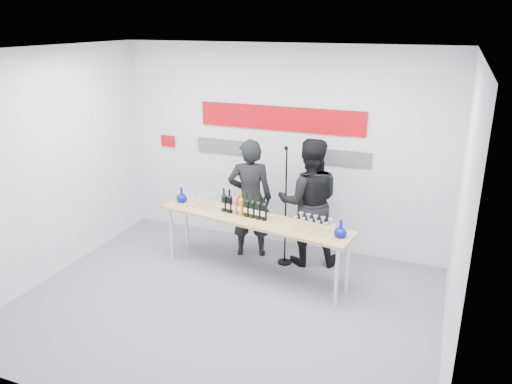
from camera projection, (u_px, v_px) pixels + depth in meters
ground at (225, 304)px, 6.10m from camera, size 5.00×5.00×0.00m
back_wall at (280, 148)px, 7.37m from camera, size 5.00×0.04×3.00m
signage at (276, 128)px, 7.26m from camera, size 3.38×0.02×0.79m
tasting_table at (253, 222)px, 6.61m from camera, size 2.78×0.96×0.82m
wine_bottles at (244, 204)px, 6.62m from camera, size 0.71×0.18×0.33m
decanter_left at (182, 194)px, 7.15m from camera, size 0.16×0.16×0.21m
decanter_right at (341, 228)px, 5.99m from camera, size 0.16×0.16×0.21m
glasses_left at (200, 200)px, 6.98m from camera, size 0.39×0.27×0.18m
glasses_right at (315, 225)px, 6.13m from camera, size 0.56×0.30×0.18m
presenter_left at (250, 198)px, 7.15m from camera, size 0.74×0.61×1.75m
presenter_right at (309, 202)px, 6.90m from camera, size 1.05×0.93×1.81m
mic_stand at (285, 229)px, 6.97m from camera, size 0.20×0.20×1.73m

